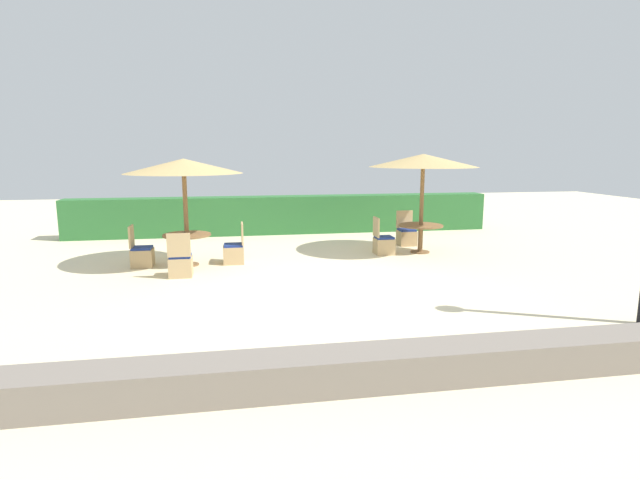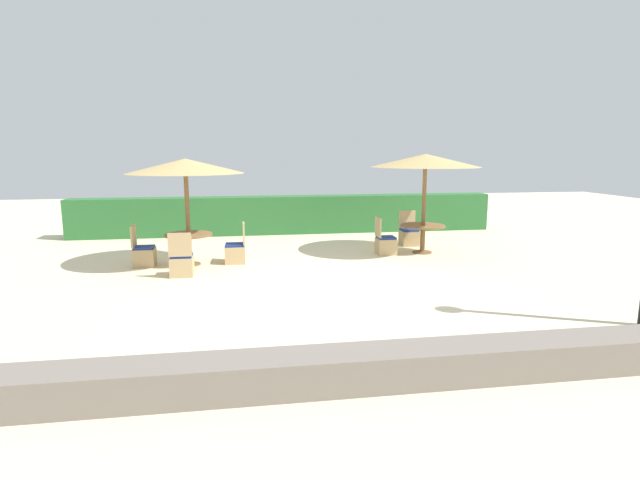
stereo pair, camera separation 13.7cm
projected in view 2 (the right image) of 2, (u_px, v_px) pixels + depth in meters
ground_plane at (325, 295)px, 8.93m from camera, size 40.00×40.00×0.00m
hedge_row at (288, 215)px, 15.58m from camera, size 13.00×0.70×1.16m
stone_border at (379, 367)px, 5.49m from camera, size 10.00×0.56×0.40m
parasol_back_left at (185, 166)px, 10.92m from camera, size 2.57×2.57×2.38m
round_table_back_left at (189, 240)px, 11.21m from camera, size 1.06×1.06×0.71m
patio_chair_back_left_east at (236, 252)px, 11.46m from camera, size 0.46×0.46×0.93m
patio_chair_back_left_south at (182, 264)px, 10.26m from camera, size 0.46×0.46×0.93m
patio_chair_back_left_west at (144, 255)px, 11.14m from camera, size 0.46×0.46×0.93m
parasol_back_right at (425, 161)px, 12.25m from camera, size 2.69×2.69×2.48m
round_table_back_right at (423, 231)px, 12.55m from camera, size 1.10×1.10×0.71m
patio_chair_back_right_west at (385, 244)px, 12.42m from camera, size 0.46×0.46×0.93m
patio_chair_back_right_north at (409, 236)px, 13.60m from camera, size 0.46×0.46×0.93m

